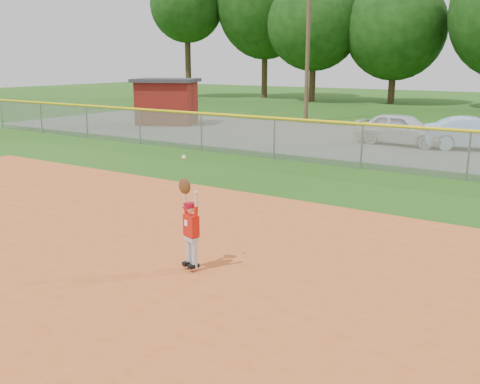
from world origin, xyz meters
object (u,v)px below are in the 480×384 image
(car_blue, at_px, (476,134))
(utility_shed, at_px, (167,101))
(ballplayer, at_px, (190,224))
(car_white_a, at_px, (402,129))

(car_blue, xyz_separation_m, utility_shed, (-16.26, 0.09, 0.62))
(car_blue, relative_size, ballplayer, 2.06)
(car_white_a, xyz_separation_m, utility_shed, (-13.39, 0.41, 0.60))
(utility_shed, bearing_deg, car_blue, -0.31)
(car_blue, distance_m, ballplayer, 16.35)
(car_white_a, height_order, car_blue, car_white_a)
(car_blue, bearing_deg, car_white_a, 77.50)
(utility_shed, relative_size, ballplayer, 2.18)
(utility_shed, bearing_deg, ballplayer, -48.20)
(car_blue, bearing_deg, ballplayer, 155.30)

